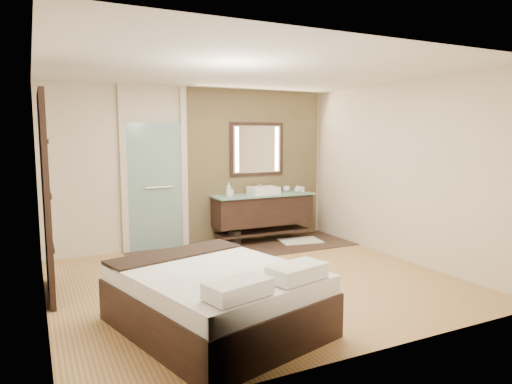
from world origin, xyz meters
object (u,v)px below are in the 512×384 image
bed (216,298)px  waste_bin (235,238)px  mirror_unit (257,149)px  vanity (263,210)px

bed → waste_bin: size_ratio=8.38×
mirror_unit → bed: size_ratio=0.46×
bed → waste_bin: 3.37m
vanity → waste_bin: vanity is taller
waste_bin → vanity: bearing=6.7°
bed → waste_bin: bearing=48.2°
bed → vanity: bearing=40.7°
mirror_unit → waste_bin: mirror_unit is taller
mirror_unit → bed: 4.15m
vanity → mirror_unit: size_ratio=1.75×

